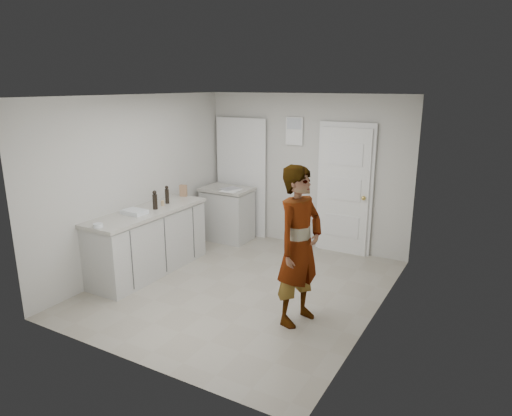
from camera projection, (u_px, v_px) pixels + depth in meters
The scene contains 12 objects.
ground at pixel (243, 287), 6.13m from camera, with size 4.00×4.00×0.00m, color gray.
room_shell at pixel (294, 184), 7.58m from camera, with size 4.00×4.00×4.00m.
main_counter at pixel (149, 243), 6.54m from camera, with size 0.64×1.96×0.93m.
side_counter at pixel (227, 216), 7.91m from camera, with size 0.84×0.61×0.93m.
person at pixel (299, 246), 5.04m from camera, with size 0.66×0.43×1.81m, color silver.
cake_mix_box at pixel (183, 191), 7.17m from camera, with size 0.11×0.05×0.18m, color #936749.
spice_jar at pixel (163, 203), 6.63m from camera, with size 0.05×0.05×0.07m, color tan.
oil_cruet_a at pixel (155, 200), 6.42m from camera, with size 0.07×0.07×0.27m.
oil_cruet_b at pixel (167, 195), 6.73m from camera, with size 0.06×0.06×0.27m.
baking_dish at pixel (135, 212), 6.21m from camera, with size 0.33×0.24×0.06m.
egg_bowl at pixel (98, 225), 5.63m from camera, with size 0.12×0.12×0.05m.
papers at pixel (231, 190), 7.58m from camera, with size 0.27×0.35×0.01m, color white.
Camera 1 is at (2.93, -4.82, 2.64)m, focal length 32.00 mm.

